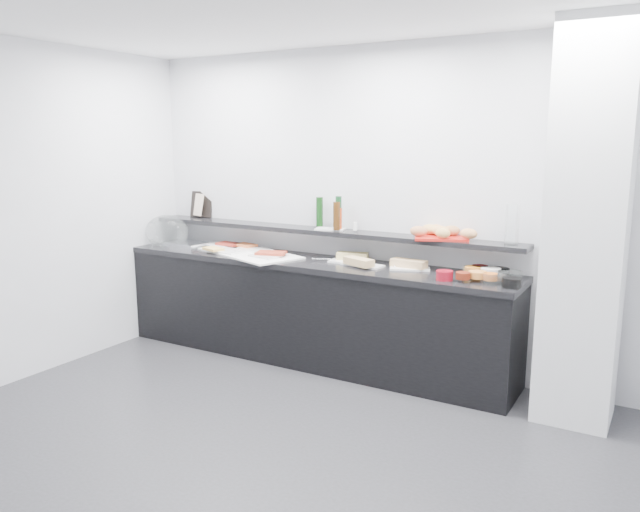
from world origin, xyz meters
The scene contains 56 objects.
ground centered at (0.00, 0.00, 0.00)m, with size 5.00×5.00×0.00m, color #2D2D30.
back_wall centered at (0.00, 2.00, 1.35)m, with size 5.00×0.02×2.70m, color silver.
column centered at (1.50, 1.65, 1.35)m, with size 0.50×0.50×2.70m, color silver.
buffet_cabinet centered at (-0.70, 1.70, 0.42)m, with size 3.60×0.60×0.85m, color black.
counter_top centered at (-0.70, 1.70, 0.88)m, with size 3.62×0.62×0.05m, color black.
wall_shelf centered at (-0.70, 1.88, 1.13)m, with size 3.60×0.25×0.04m, color black.
cloche_base centered at (-2.09, 1.71, 0.92)m, with size 0.40×0.27×0.04m, color silver.
cloche_dome centered at (-2.32, 1.67, 1.03)m, with size 0.43×0.29×0.34m, color silver.
linen_runner centered at (-1.31, 1.67, 0.91)m, with size 1.03×0.48×0.01m, color white.
platter_meat_a centered at (-1.80, 1.83, 0.92)m, with size 0.33×0.22×0.01m, color white.
food_meat_a centered at (-1.67, 1.82, 0.94)m, with size 0.22×0.14×0.02m, color maroon.
platter_salmon centered at (-1.35, 1.79, 0.92)m, with size 0.30×0.20×0.01m, color white.
food_salmon centered at (-1.50, 1.85, 0.94)m, with size 0.21×0.13×0.02m, color orange.
platter_cheese centered at (-1.53, 1.60, 0.92)m, with size 0.34×0.22×0.01m, color white.
food_cheese centered at (-1.62, 1.53, 0.94)m, with size 0.19×0.12×0.02m, color #F9C361.
platter_meat_b centered at (-1.07, 1.56, 0.92)m, with size 0.26×0.17×0.01m, color silver.
food_meat_b centered at (-1.05, 1.62, 0.94)m, with size 0.25×0.16×0.02m, color maroon.
sandwich_plate_left centered at (-0.33, 1.77, 0.91)m, with size 0.37×0.16×0.01m, color white.
sandwich_food_left centered at (-0.35, 1.84, 0.94)m, with size 0.26×0.10×0.06m, color tan.
tongs_left centered at (-0.58, 1.71, 0.92)m, with size 0.01×0.01×0.16m, color #B0B2B7.
sandwich_plate_mid centered at (-0.19, 1.71, 0.91)m, with size 0.35×0.15×0.01m, color white.
sandwich_food_mid centered at (-0.20, 1.64, 0.94)m, with size 0.27×0.11×0.06m, color tan.
tongs_mid centered at (-0.21, 1.66, 0.92)m, with size 0.01×0.01×0.16m, color silver.
sandwich_plate_right centered at (0.20, 1.76, 0.91)m, with size 0.31×0.13×0.01m, color white.
sandwich_food_right centered at (0.18, 1.78, 0.94)m, with size 0.29×0.11×0.06m, color tan.
tongs_right centered at (0.15, 1.76, 0.92)m, with size 0.01×0.01×0.16m, color #B8B9BF.
bowl_glass_fruit centered at (0.70, 1.79, 0.94)m, with size 0.15×0.15×0.07m, color silver.
fill_glass_fruit centered at (0.71, 1.78, 0.95)m, with size 0.12×0.12×0.05m, color orange.
bowl_black_jam centered at (0.89, 1.84, 0.94)m, with size 0.16×0.16×0.07m, color black.
fill_black_jam centered at (0.74, 1.86, 0.95)m, with size 0.13×0.13×0.05m, color #500B0B.
bowl_glass_cream centered at (0.98, 1.77, 0.94)m, with size 0.19×0.19×0.07m, color white.
fill_glass_cream centered at (0.83, 1.80, 0.95)m, with size 0.15×0.15×0.05m, color white.
bowl_red_jam centered at (0.56, 1.54, 0.94)m, with size 0.13×0.13×0.07m, color maroon.
fill_red_jam centered at (0.70, 1.55, 0.95)m, with size 0.10×0.10×0.05m, color #621D0E.
bowl_glass_salmon centered at (0.91, 1.61, 0.94)m, with size 0.16×0.16×0.07m, color silver.
fill_glass_salmon centered at (0.78, 1.64, 0.95)m, with size 0.13×0.13×0.05m, color orange.
bowl_black_fruit centered at (1.05, 1.56, 0.94)m, with size 0.13×0.13×0.07m, color black.
fill_black_fruit centered at (0.88, 1.62, 0.95)m, with size 0.10×0.10×0.05m, color #D2611C.
framed_print centered at (-2.13, 1.99, 1.28)m, with size 0.24×0.02×0.26m, color black.
print_art centered at (-2.15, 1.95, 1.28)m, with size 0.18×0.00×0.22m, color beige.
condiment_tray centered at (-0.59, 1.87, 1.16)m, with size 0.26×0.16×0.01m, color white.
bottle_green_a centered at (-0.74, 1.94, 1.29)m, with size 0.06×0.06×0.26m, color black.
bottle_brown centered at (-0.50, 1.83, 1.28)m, with size 0.06×0.06×0.24m, color #3E230B.
bottle_green_b centered at (-0.53, 1.91, 1.30)m, with size 0.05×0.05×0.28m, color #0F371A.
bottle_hot centered at (-0.52, 1.89, 1.25)m, with size 0.05×0.05×0.18m, color #BA330D.
shaker_salt centered at (-0.36, 1.90, 1.20)m, with size 0.03×0.03×0.07m, color white.
shaker_pepper centered at (-0.35, 1.87, 1.20)m, with size 0.03×0.03×0.07m, color white.
bread_tray centered at (0.41, 1.88, 1.16)m, with size 0.41×0.29×0.02m, color #B41A13.
bread_roll_nw centered at (0.30, 1.94, 1.21)m, with size 0.15×0.10×0.08m, color tan.
bread_roll_n centered at (0.34, 1.96, 1.21)m, with size 0.12×0.08×0.08m, color #C8814C.
bread_roll_ne centered at (0.47, 1.95, 1.21)m, with size 0.14×0.09×0.08m, color #AD7242.
bread_roll_sw centered at (0.25, 1.79, 1.21)m, with size 0.14×0.09×0.08m, color #B36F44.
bread_roll_s centered at (0.46, 1.78, 1.21)m, with size 0.12×0.07×0.08m, color tan.
bread_roll_se centered at (0.64, 1.86, 1.21)m, with size 0.14×0.09×0.08m, color #CD874E.
bread_roll_midw centered at (0.40, 1.89, 1.21)m, with size 0.14×0.09×0.08m, color tan.
carafe centered at (0.96, 1.87, 1.30)m, with size 0.10×0.10×0.30m, color white.
Camera 1 is at (2.02, -2.82, 1.94)m, focal length 35.00 mm.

